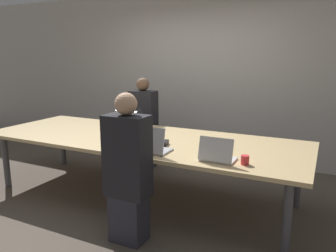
{
  "coord_description": "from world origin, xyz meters",
  "views": [
    {
      "loc": [
        2.0,
        -3.3,
        1.71
      ],
      "look_at": [
        0.32,
        0.1,
        0.91
      ],
      "focal_mm": 35.0,
      "sensor_mm": 36.0,
      "label": 1
    }
  ],
  "objects_px": {
    "bottle_far_midleft": "(139,120)",
    "person_far_midleft": "(144,125)",
    "laptop_far_midleft": "(127,121)",
    "person_near_midright": "(128,172)",
    "cup_near_midright": "(133,144)",
    "laptop_near_midright": "(152,145)",
    "cup_near_right": "(245,160)",
    "stapler": "(165,143)",
    "laptop_near_right": "(217,154)"
  },
  "relations": [
    {
      "from": "bottle_far_midleft",
      "to": "person_far_midleft",
      "type": "bearing_deg",
      "value": 115.42
    },
    {
      "from": "laptop_far_midleft",
      "to": "person_near_midright",
      "type": "distance_m",
      "value": 1.74
    },
    {
      "from": "laptop_far_midleft",
      "to": "cup_near_midright",
      "type": "distance_m",
      "value": 1.2
    },
    {
      "from": "laptop_near_midright",
      "to": "cup_near_midright",
      "type": "bearing_deg",
      "value": -13.48
    },
    {
      "from": "person_far_midleft",
      "to": "bottle_far_midleft",
      "type": "bearing_deg",
      "value": -64.58
    },
    {
      "from": "person_near_midright",
      "to": "bottle_far_midleft",
      "type": "bearing_deg",
      "value": -63.06
    },
    {
      "from": "cup_near_right",
      "to": "stapler",
      "type": "height_order",
      "value": "cup_near_right"
    },
    {
      "from": "person_far_midleft",
      "to": "stapler",
      "type": "relative_size",
      "value": 8.99
    },
    {
      "from": "person_near_midright",
      "to": "stapler",
      "type": "bearing_deg",
      "value": -91.59
    },
    {
      "from": "person_far_midleft",
      "to": "person_near_midright",
      "type": "height_order",
      "value": "person_near_midright"
    },
    {
      "from": "stapler",
      "to": "laptop_near_right",
      "type": "bearing_deg",
      "value": -34.87
    },
    {
      "from": "laptop_near_midright",
      "to": "laptop_near_right",
      "type": "xyz_separation_m",
      "value": [
        0.67,
        0.02,
        -0.01
      ]
    },
    {
      "from": "laptop_near_midright",
      "to": "stapler",
      "type": "bearing_deg",
      "value": -88.54
    },
    {
      "from": "laptop_near_midright",
      "to": "laptop_near_right",
      "type": "height_order",
      "value": "laptop_near_midright"
    },
    {
      "from": "cup_near_right",
      "to": "person_near_midright",
      "type": "bearing_deg",
      "value": -154.28
    },
    {
      "from": "laptop_far_midleft",
      "to": "person_near_midright",
      "type": "relative_size",
      "value": 0.25
    },
    {
      "from": "laptop_near_midright",
      "to": "stapler",
      "type": "relative_size",
      "value": 2.04
    },
    {
      "from": "person_near_midright",
      "to": "laptop_far_midleft",
      "type": "bearing_deg",
      "value": -56.66
    },
    {
      "from": "person_near_midright",
      "to": "cup_near_midright",
      "type": "bearing_deg",
      "value": -62.87
    },
    {
      "from": "bottle_far_midleft",
      "to": "stapler",
      "type": "height_order",
      "value": "bottle_far_midleft"
    },
    {
      "from": "laptop_near_midright",
      "to": "laptop_far_midleft",
      "type": "bearing_deg",
      "value": -46.53
    },
    {
      "from": "laptop_far_midleft",
      "to": "stapler",
      "type": "xyz_separation_m",
      "value": [
        0.98,
        -0.73,
        -0.04
      ]
    },
    {
      "from": "cup_near_midright",
      "to": "cup_near_right",
      "type": "relative_size",
      "value": 1.06
    },
    {
      "from": "person_near_midright",
      "to": "cup_near_right",
      "type": "height_order",
      "value": "person_near_midright"
    },
    {
      "from": "laptop_far_midleft",
      "to": "cup_near_midright",
      "type": "xyz_separation_m",
      "value": [
        0.71,
        -0.97,
        -0.02
      ]
    },
    {
      "from": "person_far_midleft",
      "to": "bottle_far_midleft",
      "type": "xyz_separation_m",
      "value": [
        0.26,
        -0.55,
        0.2
      ]
    },
    {
      "from": "laptop_near_right",
      "to": "cup_near_right",
      "type": "xyz_separation_m",
      "value": [
        0.25,
        0.03,
        -0.03
      ]
    },
    {
      "from": "bottle_far_midleft",
      "to": "cup_near_right",
      "type": "distance_m",
      "value": 1.86
    },
    {
      "from": "laptop_far_midleft",
      "to": "bottle_far_midleft",
      "type": "relative_size",
      "value": 1.31
    },
    {
      "from": "laptop_near_right",
      "to": "person_far_midleft",
      "type": "bearing_deg",
      "value": -41.51
    },
    {
      "from": "laptop_far_midleft",
      "to": "laptop_near_midright",
      "type": "relative_size",
      "value": 1.12
    },
    {
      "from": "cup_near_right",
      "to": "laptop_near_right",
      "type": "bearing_deg",
      "value": -173.44
    },
    {
      "from": "laptop_far_midleft",
      "to": "person_far_midleft",
      "type": "xyz_separation_m",
      "value": [
        0.02,
        0.43,
        -0.14
      ]
    },
    {
      "from": "cup_near_midright",
      "to": "laptop_far_midleft",
      "type": "bearing_deg",
      "value": 126.12
    },
    {
      "from": "person_far_midleft",
      "to": "laptop_near_midright",
      "type": "bearing_deg",
      "value": -56.64
    },
    {
      "from": "cup_near_midright",
      "to": "cup_near_right",
      "type": "distance_m",
      "value": 1.2
    },
    {
      "from": "laptop_near_midright",
      "to": "cup_near_right",
      "type": "distance_m",
      "value": 0.93
    },
    {
      "from": "stapler",
      "to": "laptop_far_midleft",
      "type": "bearing_deg",
      "value": 131.6
    },
    {
      "from": "cup_near_midright",
      "to": "stapler",
      "type": "distance_m",
      "value": 0.36
    },
    {
      "from": "stapler",
      "to": "cup_near_midright",
      "type": "bearing_deg",
      "value": -149.21
    },
    {
      "from": "person_far_midleft",
      "to": "laptop_near_midright",
      "type": "relative_size",
      "value": 4.41
    },
    {
      "from": "person_near_midright",
      "to": "laptop_near_right",
      "type": "bearing_deg",
      "value": -148.45
    },
    {
      "from": "cup_near_midright",
      "to": "laptop_near_right",
      "type": "xyz_separation_m",
      "value": [
        0.95,
        -0.05,
        0.03
      ]
    },
    {
      "from": "person_far_midleft",
      "to": "cup_near_right",
      "type": "xyz_separation_m",
      "value": [
        1.9,
        -1.42,
        0.12
      ]
    },
    {
      "from": "bottle_far_midleft",
      "to": "cup_near_right",
      "type": "height_order",
      "value": "bottle_far_midleft"
    },
    {
      "from": "bottle_far_midleft",
      "to": "cup_near_right",
      "type": "bearing_deg",
      "value": -28.14
    },
    {
      "from": "person_far_midleft",
      "to": "cup_near_right",
      "type": "relative_size",
      "value": 16.61
    },
    {
      "from": "person_far_midleft",
      "to": "laptop_near_midright",
      "type": "distance_m",
      "value": 1.77
    },
    {
      "from": "laptop_far_midleft",
      "to": "cup_near_right",
      "type": "height_order",
      "value": "laptop_far_midleft"
    },
    {
      "from": "person_far_midleft",
      "to": "laptop_near_midright",
      "type": "xyz_separation_m",
      "value": [
        0.97,
        -1.47,
        0.16
      ]
    }
  ]
}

